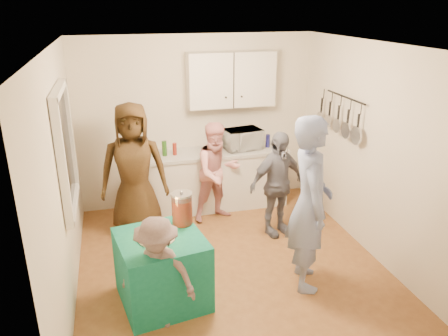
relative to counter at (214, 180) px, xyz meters
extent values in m
plane|color=brown|center=(-0.20, -1.70, -0.43)|extent=(4.00, 4.00, 0.00)
plane|color=white|center=(-0.20, -1.70, 2.17)|extent=(4.00, 4.00, 0.00)
plane|color=silver|center=(-0.20, 0.30, 0.87)|extent=(3.60, 3.60, 0.00)
plane|color=silver|center=(-2.00, -1.70, 0.87)|extent=(4.00, 4.00, 0.00)
plane|color=silver|center=(1.60, -1.70, 0.87)|extent=(4.00, 4.00, 0.00)
cube|color=black|center=(-1.97, -1.40, 1.12)|extent=(0.04, 1.00, 1.20)
cube|color=white|center=(0.00, 0.00, 0.00)|extent=(2.20, 0.58, 0.86)
cube|color=beige|center=(0.00, 0.00, 0.46)|extent=(2.24, 0.62, 0.05)
cube|color=white|center=(0.30, 0.15, 1.52)|extent=(1.30, 0.30, 0.80)
cube|color=black|center=(1.52, -1.00, 1.17)|extent=(0.12, 1.00, 0.60)
imported|color=white|center=(0.44, 0.00, 0.63)|extent=(0.61, 0.47, 0.31)
cube|color=#106E56|center=(-1.08, -2.14, -0.05)|extent=(0.98, 0.98, 0.76)
cylinder|color=#B82D0E|center=(-0.81, -1.89, 0.50)|extent=(0.22, 0.22, 0.34)
imported|color=#8492C0|center=(0.53, -2.22, 0.55)|extent=(0.63, 0.81, 1.96)
imported|color=brown|center=(-1.23, -0.54, 0.49)|extent=(0.94, 0.64, 1.83)
imported|color=pink|center=(-0.05, -0.42, 0.30)|extent=(0.82, 0.71, 1.46)
imported|color=black|center=(0.61, -1.05, 0.30)|extent=(0.92, 0.58, 1.46)
imported|color=#63504F|center=(-1.15, -2.49, 0.15)|extent=(0.87, 0.75, 1.17)
camera|label=1|loc=(-1.44, -6.09, 2.58)|focal=35.00mm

